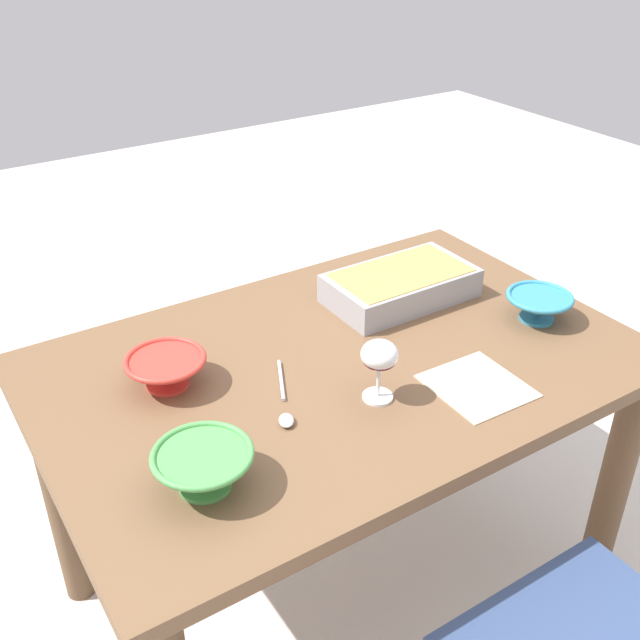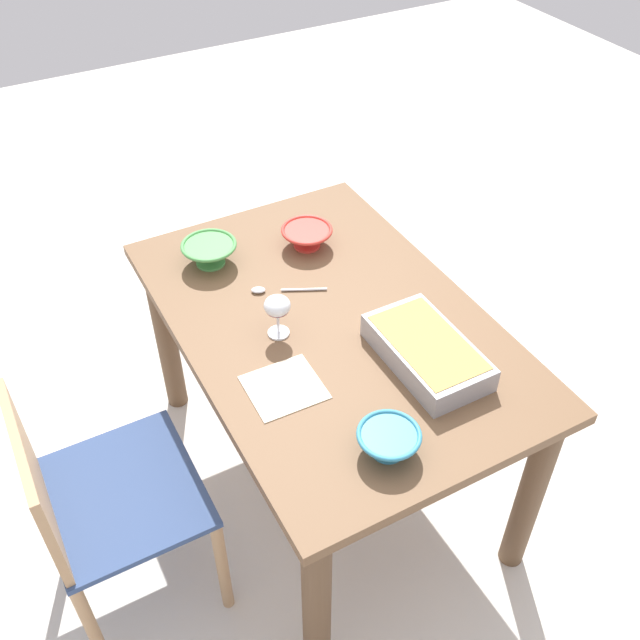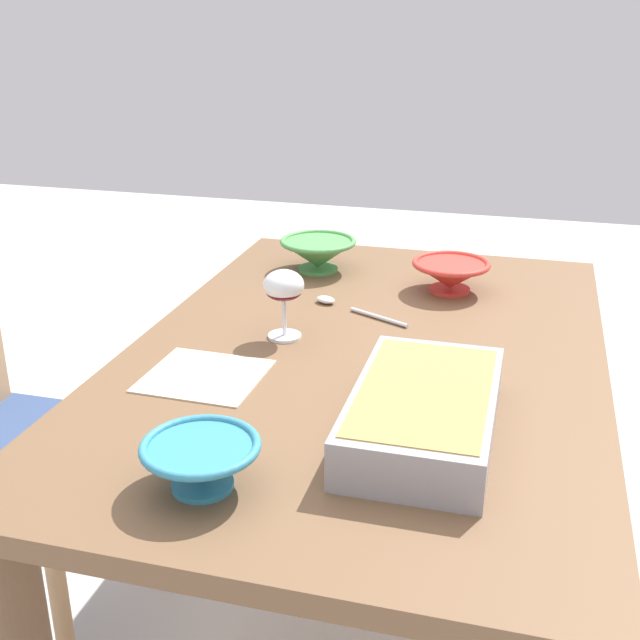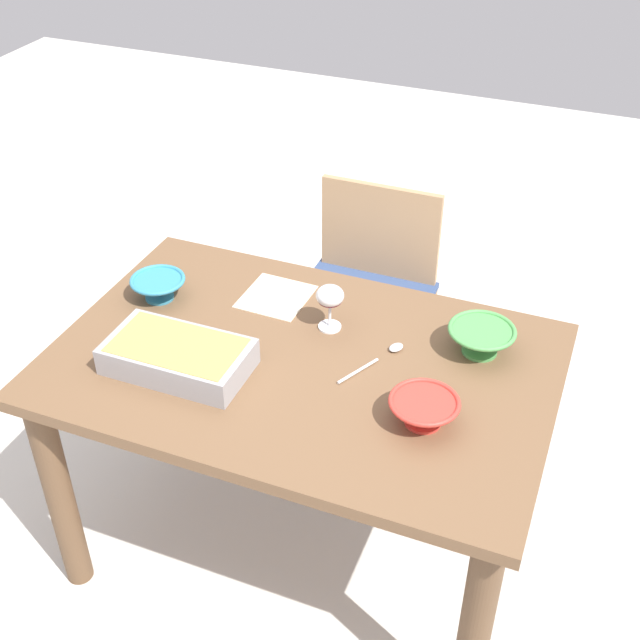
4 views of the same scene
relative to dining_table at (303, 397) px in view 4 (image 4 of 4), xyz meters
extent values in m
plane|color=beige|center=(0.00, 0.00, -0.61)|extent=(8.00, 8.00, 0.00)
cube|color=brown|center=(0.00, 0.00, 0.11)|extent=(1.31, 0.86, 0.04)
cylinder|color=brown|center=(-0.59, -0.36, -0.26)|extent=(0.08, 0.08, 0.70)
cylinder|color=brown|center=(0.59, -0.36, -0.26)|extent=(0.08, 0.08, 0.70)
cylinder|color=brown|center=(-0.59, 0.36, -0.26)|extent=(0.08, 0.08, 0.70)
cylinder|color=brown|center=(0.59, 0.36, -0.26)|extent=(0.08, 0.08, 0.70)
cube|color=#334772|center=(-0.08, 0.71, -0.16)|extent=(0.46, 0.42, 0.02)
cube|color=tan|center=(-0.08, 0.91, 0.02)|extent=(0.44, 0.02, 0.35)
cylinder|color=tan|center=(-0.29, 0.52, -0.39)|extent=(0.04, 0.04, 0.44)
cylinder|color=tan|center=(0.13, 0.52, -0.39)|extent=(0.04, 0.04, 0.44)
cylinder|color=tan|center=(-0.29, 0.90, -0.39)|extent=(0.04, 0.04, 0.44)
cylinder|color=tan|center=(0.13, 0.90, -0.39)|extent=(0.04, 0.04, 0.44)
cylinder|color=white|center=(0.02, 0.16, 0.13)|extent=(0.06, 0.06, 0.01)
cylinder|color=white|center=(0.02, 0.16, 0.17)|extent=(0.01, 0.01, 0.07)
ellipsoid|color=white|center=(0.02, 0.16, 0.23)|extent=(0.08, 0.08, 0.06)
ellipsoid|color=#4C0A19|center=(0.02, 0.16, 0.22)|extent=(0.07, 0.07, 0.03)
cube|color=#99999E|center=(-0.28, -0.15, 0.17)|extent=(0.37, 0.20, 0.07)
cube|color=tan|center=(-0.28, -0.15, 0.19)|extent=(0.33, 0.18, 0.02)
cylinder|color=#4C994C|center=(0.43, 0.21, 0.13)|extent=(0.09, 0.09, 0.01)
cone|color=#4C994C|center=(0.43, 0.21, 0.17)|extent=(0.17, 0.17, 0.06)
torus|color=#4C994C|center=(0.43, 0.21, 0.20)|extent=(0.18, 0.18, 0.01)
cylinder|color=teal|center=(-0.50, 0.11, 0.13)|extent=(0.08, 0.08, 0.01)
cone|color=teal|center=(-0.50, 0.11, 0.16)|extent=(0.15, 0.15, 0.05)
torus|color=teal|center=(-0.50, 0.11, 0.19)|extent=(0.16, 0.16, 0.01)
cylinder|color=red|center=(0.36, -0.11, 0.13)|extent=(0.09, 0.09, 0.01)
cone|color=red|center=(0.36, -0.11, 0.16)|extent=(0.16, 0.16, 0.06)
torus|color=red|center=(0.36, -0.11, 0.19)|extent=(0.17, 0.17, 0.01)
cylinder|color=silver|center=(0.15, 0.01, 0.13)|extent=(0.07, 0.13, 0.01)
ellipsoid|color=silver|center=(0.22, 0.13, 0.14)|extent=(0.05, 0.05, 0.01)
cube|color=beige|center=(-0.18, 0.24, 0.13)|extent=(0.19, 0.20, 0.00)
camera|label=1|loc=(0.79, 1.14, 1.05)|focal=42.06mm
camera|label=2|loc=(-1.39, 0.79, 1.55)|focal=40.46mm
camera|label=3|loc=(-1.33, -0.27, 0.73)|focal=44.97mm
camera|label=4|loc=(0.68, -1.56, 1.49)|focal=46.45mm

